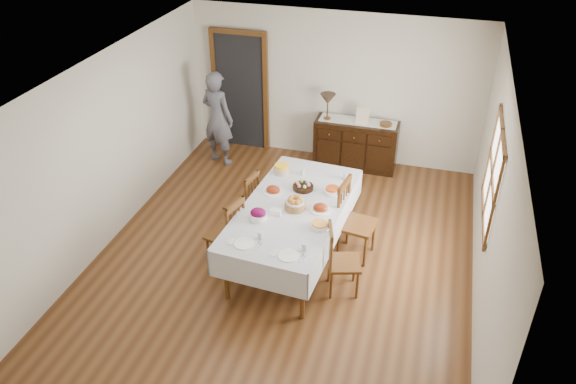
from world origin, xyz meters
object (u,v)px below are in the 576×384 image
(dining_table, at_px, (293,212))
(chair_left_near, at_px, (228,232))
(chair_right_far, at_px, (353,220))
(person, at_px, (218,115))
(sideboard, at_px, (356,144))
(chair_right_near, at_px, (340,259))
(chair_left_far, at_px, (245,202))
(table_lamp, at_px, (328,100))

(dining_table, xyz_separation_m, chair_left_near, (-0.79, -0.35, -0.24))
(chair_right_far, xyz_separation_m, person, (-2.73, 1.98, 0.32))
(sideboard, xyz_separation_m, person, (-2.33, -0.48, 0.47))
(sideboard, bearing_deg, person, -168.26)
(chair_left_near, bearing_deg, chair_right_near, 99.76)
(chair_left_near, height_order, chair_left_far, chair_left_near)
(person, bearing_deg, dining_table, 147.89)
(chair_right_near, distance_m, person, 3.88)
(dining_table, height_order, chair_right_far, chair_right_far)
(chair_left_near, height_order, table_lamp, table_lamp)
(person, xyz_separation_m, table_lamp, (1.82, 0.45, 0.31))
(sideboard, height_order, person, person)
(chair_right_far, bearing_deg, chair_right_near, -172.85)
(chair_right_far, relative_size, person, 0.63)
(chair_right_near, bearing_deg, chair_left_far, 43.94)
(chair_left_far, relative_size, chair_right_near, 1.00)
(chair_right_far, height_order, person, person)
(chair_right_far, bearing_deg, chair_left_near, 122.02)
(chair_left_far, height_order, sideboard, chair_left_far)
(chair_left_far, bearing_deg, person, -137.87)
(table_lamp, bearing_deg, chair_left_near, -101.44)
(person, height_order, table_lamp, person)
(sideboard, relative_size, table_lamp, 3.06)
(dining_table, relative_size, chair_right_far, 2.26)
(chair_right_near, relative_size, table_lamp, 2.09)
(person, relative_size, table_lamp, 3.88)
(dining_table, bearing_deg, sideboard, 87.01)
(dining_table, bearing_deg, person, 135.12)
(chair_left_near, bearing_deg, chair_right_far, 127.29)
(person, bearing_deg, chair_right_far, 161.16)
(chair_right_near, height_order, sideboard, chair_right_near)
(dining_table, distance_m, chair_right_far, 0.83)
(chair_left_near, xyz_separation_m, person, (-1.19, 2.64, 0.38))
(chair_left_near, xyz_separation_m, chair_right_far, (1.54, 0.66, 0.06))
(chair_left_far, relative_size, chair_right_far, 0.86)
(chair_left_near, relative_size, table_lamp, 2.20)
(dining_table, relative_size, table_lamp, 5.53)
(chair_right_far, relative_size, table_lamp, 2.45)
(chair_right_near, bearing_deg, table_lamp, -0.94)
(sideboard, bearing_deg, chair_right_near, -83.35)
(dining_table, bearing_deg, chair_left_far, 157.39)
(chair_right_near, xyz_separation_m, table_lamp, (-0.89, 3.21, 0.71))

